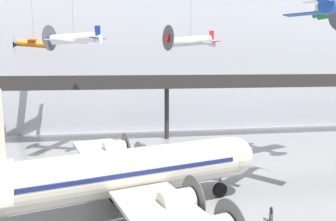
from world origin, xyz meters
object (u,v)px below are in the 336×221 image
(airliner_silver_main, at_px, (121,173))
(suspended_plane_orange_highwing, at_px, (34,44))
(suspended_plane_white_twin, at_px, (74,39))
(info_sign_pedestal, at_px, (271,216))
(suspended_plane_silver_racer, at_px, (191,41))

(airliner_silver_main, height_order, suspended_plane_orange_highwing, suspended_plane_orange_highwing)
(airliner_silver_main, relative_size, suspended_plane_white_twin, 3.35)
(suspended_plane_orange_highwing, height_order, info_sign_pedestal, suspended_plane_orange_highwing)
(suspended_plane_orange_highwing, xyz_separation_m, info_sign_pedestal, (22.63, -28.17, -13.94))
(info_sign_pedestal, bearing_deg, suspended_plane_silver_racer, 108.07)
(airliner_silver_main, xyz_separation_m, suspended_plane_white_twin, (-5.01, 16.26, 10.94))
(suspended_plane_silver_racer, bearing_deg, airliner_silver_main, 39.86)
(suspended_plane_white_twin, bearing_deg, airliner_silver_main, 129.92)
(airliner_silver_main, height_order, info_sign_pedestal, airliner_silver_main)
(suspended_plane_white_twin, bearing_deg, suspended_plane_silver_racer, -170.15)
(airliner_silver_main, relative_size, suspended_plane_orange_highwing, 3.32)
(suspended_plane_silver_racer, bearing_deg, suspended_plane_orange_highwing, -50.23)
(suspended_plane_white_twin, distance_m, info_sign_pedestal, 28.31)
(suspended_plane_white_twin, bearing_deg, suspended_plane_orange_highwing, -32.14)
(suspended_plane_white_twin, relative_size, suspended_plane_silver_racer, 1.00)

